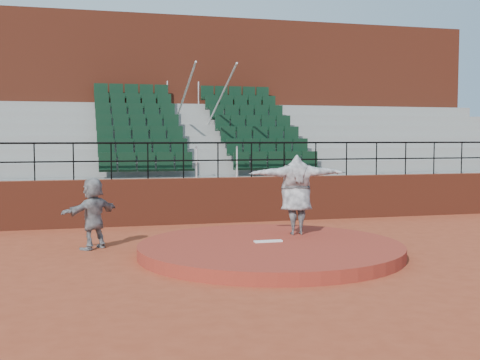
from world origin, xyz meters
The scene contains 9 objects.
ground centered at (0.00, 0.00, 0.00)m, with size 90.00×90.00×0.00m, color #923A21.
pitchers_mound centered at (0.00, 0.00, 0.12)m, with size 5.50×5.50×0.25m, color maroon.
pitching_rubber centered at (0.00, 0.15, 0.27)m, with size 0.60×0.15×0.03m, color white.
boundary_wall centered at (0.00, 5.00, 0.65)m, with size 24.00×0.30×1.30m, color maroon.
wall_railing centered at (0.00, 5.00, 2.03)m, with size 24.04×0.05×1.03m.
seating_deck centered at (0.00, 8.65, 1.43)m, with size 24.00×5.97×4.63m.
press_box_facade centered at (0.00, 12.60, 3.55)m, with size 24.00×3.00×7.10m, color maroon.
pitcher centered at (0.92, 0.97, 1.15)m, with size 2.22×0.60×1.81m, color black.
fielder centered at (-3.55, 1.66, 0.79)m, with size 1.46×0.47×1.58m, color black.
Camera 1 is at (-3.75, -11.82, 2.44)m, focal length 45.00 mm.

